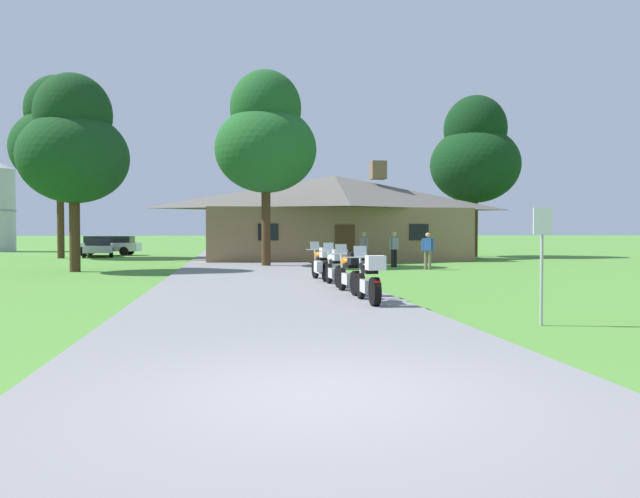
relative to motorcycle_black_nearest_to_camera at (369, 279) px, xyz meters
The scene contains 17 objects.
ground_plane 12.69m from the motorcycle_black_nearest_to_camera, 100.17° to the left, with size 500.00×500.00×0.00m, color #4C8433.
asphalt_driveway 10.73m from the motorcycle_black_nearest_to_camera, 102.06° to the left, with size 6.40×80.00×0.06m, color slate.
motorcycle_black_nearest_to_camera is the anchor object (origin of this frame).
motorcycle_orange_second_in_row 2.18m from the motorcycle_black_nearest_to_camera, 90.23° to the left, with size 0.66×2.08×1.30m.
motorcycle_white_third_in_row 4.45m from the motorcycle_black_nearest_to_camera, 90.30° to the left, with size 0.66×2.08×1.30m.
motorcycle_orange_farthest_in_row 6.53m from the motorcycle_black_nearest_to_camera, 90.84° to the left, with size 0.86×2.08×1.30m.
stone_lodge 22.80m from the motorcycle_black_nearest_to_camera, 82.22° to the left, with size 16.02×7.23×6.03m.
bystander_gray_shirt_near_lodge 16.76m from the motorcycle_black_nearest_to_camera, 77.79° to the left, with size 0.36×0.50×1.69m.
bystander_gray_shirt_beside_signpost 15.22m from the motorcycle_black_nearest_to_camera, 72.40° to the left, with size 0.51×0.34×1.69m.
bystander_blue_shirt_by_tree 13.61m from the motorcycle_black_nearest_to_camera, 65.79° to the left, with size 0.49×0.37×1.67m.
metal_signpost_roadside 4.21m from the motorcycle_black_nearest_to_camera, 54.38° to the right, with size 0.36×0.06×2.14m.
tree_by_lodge_front 16.92m from the motorcycle_black_nearest_to_camera, 95.27° to the left, with size 4.94×4.94×9.54m.
tree_left_near 17.18m from the motorcycle_black_nearest_to_camera, 126.20° to the left, with size 4.57×4.57×8.41m.
tree_left_far 31.33m from the motorcycle_black_nearest_to_camera, 117.31° to the left, with size 6.01×6.01×11.69m.
tree_right_of_lodge 29.44m from the motorcycle_black_nearest_to_camera, 62.46° to the left, with size 6.06×6.06×10.95m.
parked_white_suv_far_left 33.85m from the motorcycle_black_nearest_to_camera, 110.75° to the left, with size 4.72×2.18×1.40m.
parked_silver_sedan_far_left 31.50m from the motorcycle_black_nearest_to_camera, 112.66° to the left, with size 2.64×4.48×1.20m.
Camera 1 is at (-0.91, -5.99, 1.70)m, focal length 33.73 mm.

